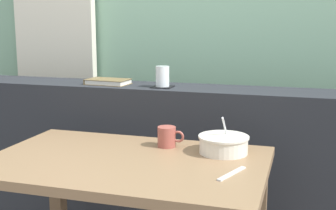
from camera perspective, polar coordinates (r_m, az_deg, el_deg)
The scene contains 9 objects.
curtain_left_panel at distance 3.07m, azimuth -14.21°, elevation 11.01°, with size 0.56×0.06×2.50m, color beige.
dark_console_ledge at distance 2.39m, azimuth -0.17°, elevation -8.15°, with size 2.80×0.30×0.89m, color #23262B.
breakfast_table at distance 1.77m, azimuth -5.26°, elevation -10.34°, with size 1.06×0.68×0.70m.
coaster_square at distance 2.25m, azimuth -0.70°, elevation 2.31°, with size 0.10×0.10×0.01m, color black.
juice_glass at distance 2.24m, azimuth -0.70°, elevation 3.56°, with size 0.07×0.07×0.10m.
closed_book at distance 2.38m, azimuth -7.62°, elevation 2.95°, with size 0.23×0.15×0.03m.
soup_bowl at distance 1.81m, azimuth 7.04°, elevation -4.99°, with size 0.20×0.20×0.15m.
fork_utensil at distance 1.58m, azimuth 8.06°, elevation -8.58°, with size 0.02×0.17×0.01m, color silver.
ceramic_mug at distance 1.88m, azimuth -0.10°, elevation -4.03°, with size 0.11×0.08×0.08m.
Camera 1 is at (0.67, -1.61, 1.22)m, focal length 48.20 mm.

